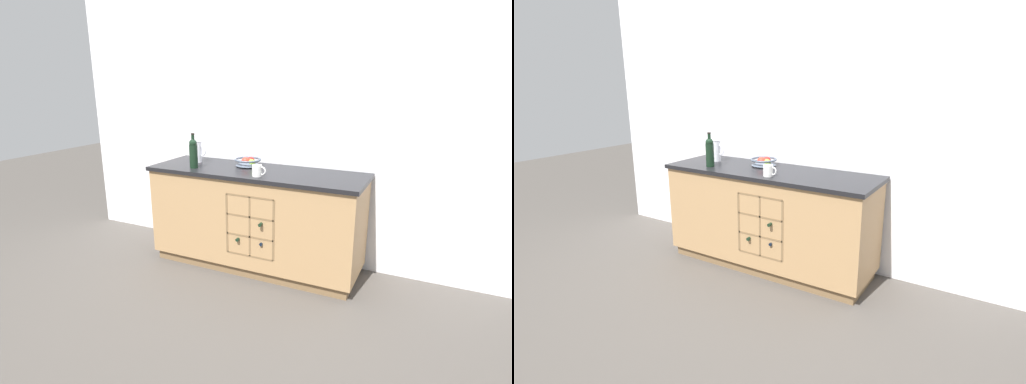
% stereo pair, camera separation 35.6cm
% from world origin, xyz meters
% --- Properties ---
extents(ground_plane, '(14.00, 14.00, 0.00)m').
position_xyz_m(ground_plane, '(0.00, 0.00, 0.00)').
color(ground_plane, '#4C4742').
extents(back_wall, '(4.40, 0.06, 2.55)m').
position_xyz_m(back_wall, '(0.00, 0.37, 1.27)').
color(back_wall, white).
rests_on(back_wall, ground_plane).
extents(kitchen_island, '(1.94, 0.65, 0.91)m').
position_xyz_m(kitchen_island, '(0.00, -0.00, 0.46)').
color(kitchen_island, brown).
rests_on(kitchen_island, ground_plane).
extents(fruit_bowl, '(0.24, 0.24, 0.09)m').
position_xyz_m(fruit_bowl, '(-0.13, 0.11, 0.96)').
color(fruit_bowl, '#4C5666').
rests_on(fruit_bowl, kitchen_island).
extents(white_pitcher, '(0.15, 0.10, 0.21)m').
position_xyz_m(white_pitcher, '(-0.66, 0.07, 1.02)').
color(white_pitcher, white).
rests_on(white_pitcher, kitchen_island).
extents(ceramic_mug, '(0.12, 0.08, 0.09)m').
position_xyz_m(ceramic_mug, '(0.11, -0.20, 0.96)').
color(ceramic_mug, white).
rests_on(ceramic_mug, kitchen_island).
extents(standing_wine_bottle, '(0.08, 0.08, 0.31)m').
position_xyz_m(standing_wine_bottle, '(-0.55, -0.16, 1.05)').
color(standing_wine_bottle, black).
rests_on(standing_wine_bottle, kitchen_island).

